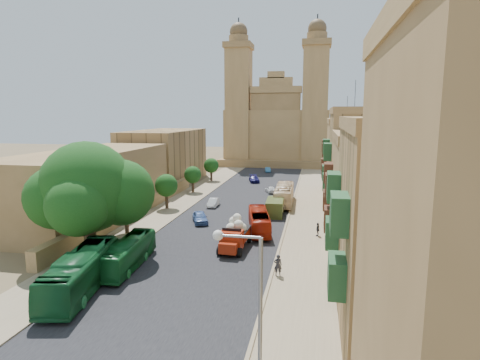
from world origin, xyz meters
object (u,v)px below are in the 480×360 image
at_px(car_cream, 276,203).
at_px(bus_green_north, 128,253).
at_px(streetlamp, 249,301).
at_px(bus_cream_east, 284,194).
at_px(red_truck, 235,234).
at_px(olive_pickup, 275,208).
at_px(bus_green_south, 81,272).
at_px(ficus_tree, 88,191).
at_px(bus_red_east, 259,221).
at_px(pedestrian_c, 318,229).
at_px(car_white_a, 213,203).
at_px(car_blue_a, 200,217).
at_px(church, 278,128).
at_px(car_dkblue, 254,179).
at_px(street_tree_b, 166,186).
at_px(street_tree_d, 211,166).
at_px(street_tree_c, 193,175).
at_px(car_white_b, 270,189).
at_px(pedestrian_a, 278,265).
at_px(street_tree_a, 126,204).
at_px(car_blue_b, 268,170).

bearing_deg(car_cream, bus_green_north, 51.01).
distance_m(streetlamp, bus_cream_east, 41.97).
relative_size(red_truck, olive_pickup, 1.16).
bearing_deg(bus_green_south, bus_cream_east, 57.69).
height_order(ficus_tree, bus_red_east, ficus_tree).
bearing_deg(pedestrian_c, car_white_a, -122.65).
bearing_deg(car_blue_a, church, 63.66).
height_order(streetlamp, car_white_a, streetlamp).
bearing_deg(car_dkblue, pedestrian_c, -84.98).
relative_size(street_tree_b, street_tree_d, 1.07).
height_order(street_tree_c, streetlamp, streetlamp).
bearing_deg(street_tree_b, street_tree_c, 90.00).
height_order(olive_pickup, car_blue_a, olive_pickup).
distance_m(church, street_tree_c, 44.26).
bearing_deg(street_tree_b, ficus_tree, -88.30).
xyz_separation_m(streetlamp, olive_pickup, (-2.55, 35.13, -4.21)).
distance_m(street_tree_d, car_blue_a, 31.19).
xyz_separation_m(street_tree_b, bus_green_south, (3.50, -26.21, -1.76)).
height_order(street_tree_b, car_white_b, street_tree_b).
bearing_deg(street_tree_c, ficus_tree, -88.93).
distance_m(street_tree_d, bus_green_south, 50.36).
bearing_deg(street_tree_c, car_cream, -30.18).
bearing_deg(olive_pickup, church, 95.32).
bearing_deg(car_white_b, pedestrian_a, 78.24).
bearing_deg(ficus_tree, street_tree_a, 94.26).
relative_size(street_tree_b, car_blue_b, 1.48).
height_order(church, red_truck, church).
bearing_deg(bus_cream_east, ficus_tree, 57.77).
height_order(car_cream, pedestrian_c, pedestrian_c).
bearing_deg(car_white_b, bus_green_north, 57.58).
relative_size(streetlamp, red_truck, 1.42).
relative_size(church, car_dkblue, 8.36).
height_order(olive_pickup, bus_cream_east, bus_cream_east).
relative_size(street_tree_d, red_truck, 0.78).
distance_m(church, bus_red_east, 63.90).
distance_m(street_tree_c, bus_green_north, 33.62).
bearing_deg(red_truck, streetlamp, -76.76).
distance_m(olive_pickup, bus_cream_east, 6.68).
height_order(olive_pickup, car_white_a, olive_pickup).
bearing_deg(car_blue_b, car_dkblue, -104.58).
relative_size(ficus_tree, bus_red_east, 1.24).
bearing_deg(church, street_tree_c, -103.21).
height_order(bus_cream_east, pedestrian_c, bus_cream_east).
bearing_deg(bus_cream_east, car_white_b, -72.02).
height_order(street_tree_c, pedestrian_a, street_tree_c).
distance_m(bus_cream_east, car_blue_a, 15.19).
relative_size(church, car_white_a, 10.38).
distance_m(ficus_tree, street_tree_a, 8.58).
relative_size(street_tree_c, car_white_a, 1.26).
height_order(car_white_a, car_blue_b, car_white_a).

